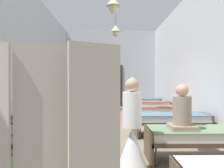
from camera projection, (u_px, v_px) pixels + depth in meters
ground_plane at (112, 130)px, 6.87m from camera, size 5.81×13.33×0.10m
room_shell at (112, 60)px, 8.05m from camera, size 5.61×12.93×4.41m
bed_left_row_1 at (26, 136)px, 4.02m from camera, size 1.90×0.84×0.57m
bed_right_row_1 at (200, 136)px, 4.05m from camera, size 1.90×0.84×0.57m
bed_left_row_2 at (53, 119)px, 5.90m from camera, size 1.90×0.84×0.57m
bed_right_row_2 at (171, 119)px, 5.94m from camera, size 1.90×0.84×0.57m
bed_left_row_3 at (67, 110)px, 7.79m from camera, size 1.90×0.84×0.57m
bed_right_row_3 at (156, 110)px, 7.83m from camera, size 1.90×0.84×0.57m
bed_left_row_4 at (75, 105)px, 9.68m from camera, size 1.90×0.84×0.57m
bed_right_row_4 at (147, 105)px, 9.72m from camera, size 1.90×0.84×0.57m
bed_left_row_5 at (81, 101)px, 11.57m from camera, size 1.90×0.84×0.57m
bed_right_row_5 at (141, 101)px, 11.60m from camera, size 1.90×0.84×0.57m
nurse_near_aisle at (132, 138)px, 3.54m from camera, size 0.52×0.52×1.49m
patient_seated_primary at (182, 113)px, 3.97m from camera, size 0.44×0.44×0.80m
patient_seated_secondary at (87, 93)px, 11.59m from camera, size 0.44×0.44×0.80m
potted_plant at (114, 93)px, 11.66m from camera, size 0.51×0.51×1.34m
privacy_screen at (40, 155)px, 1.72m from camera, size 1.24×0.22×1.70m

